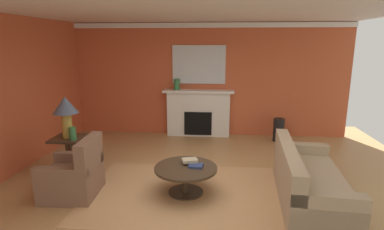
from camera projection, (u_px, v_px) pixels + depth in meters
The scene contains 18 objects.
ground_plane at pixel (193, 189), 5.17m from camera, with size 8.64×8.64×0.00m, color tan.
wall_fireplace at pixel (204, 80), 8.03m from camera, with size 7.25×0.12×2.87m, color #C65633.
wall_window at pixel (2, 98), 5.42m from camera, with size 0.12×7.06×2.87m, color #C65633.
ceiling_panel at pixel (195, 8), 4.80m from camera, with size 7.25×7.06×0.06m, color white.
crown_moulding at pixel (204, 25), 7.64m from camera, with size 7.25×0.08×0.12m, color white.
area_rug at pixel (186, 193), 5.03m from camera, with size 3.18×2.27×0.01m, color tan.
fireplace at pixel (198, 114), 8.03m from camera, with size 1.80×0.35×1.20m.
mantel_mirror at pixel (199, 65), 7.86m from camera, with size 1.34×0.04×0.96m, color silver.
sofa at pixel (308, 183), 4.70m from camera, with size 1.07×2.17×0.85m.
armchair_near_window at pixel (74, 177), 4.90m from camera, with size 0.83×0.83×0.95m.
coffee_table at pixel (186, 174), 4.95m from camera, with size 1.00×1.00×0.45m.
side_table at pixel (70, 153), 5.70m from camera, with size 0.56×0.56×0.70m.
table_lamp at pixel (66, 109), 5.51m from camera, with size 0.44×0.44×0.75m.
vase_tall_corner at pixel (279, 130), 7.64m from camera, with size 0.27×0.27×0.57m, color black.
vase_mantel_left at pixel (177, 84), 7.86m from camera, with size 0.15×0.15×0.28m, color #33703D.
vase_on_side_table at pixel (73, 133), 5.47m from camera, with size 0.12×0.12×0.23m, color #33703D.
book_red_cover at pixel (196, 166), 4.94m from camera, with size 0.22×0.18×0.04m, color navy.
book_art_folio at pixel (190, 160), 5.05m from camera, with size 0.24×0.17×0.05m, color tan.
Camera 1 is at (0.40, -4.73, 2.38)m, focal length 29.11 mm.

